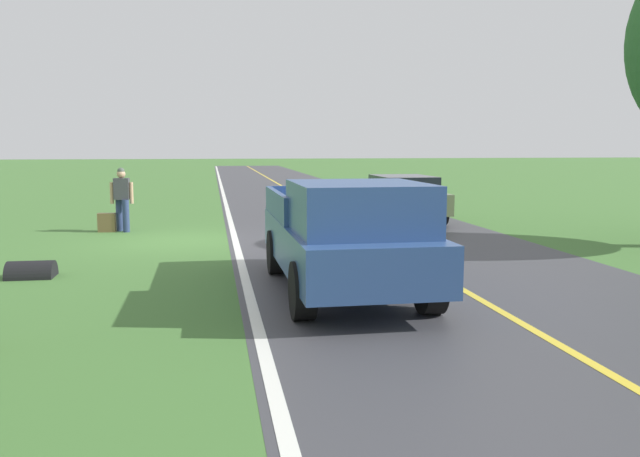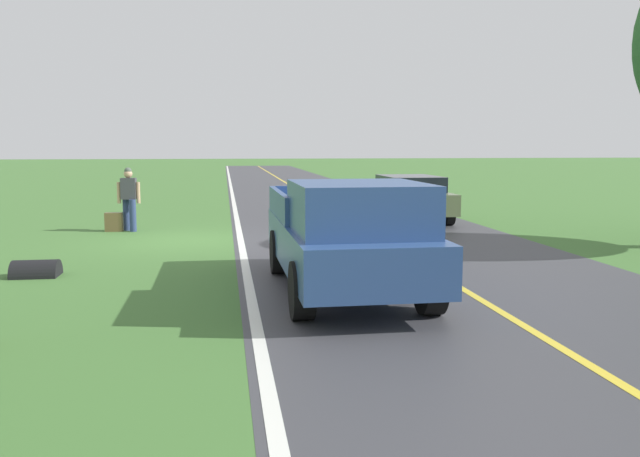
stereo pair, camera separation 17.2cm
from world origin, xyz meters
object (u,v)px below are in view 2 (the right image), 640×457
at_px(sedan_near_oncoming, 408,197).
at_px(pickup_truck_passing, 347,234).
at_px(suitcase_carried, 114,222).
at_px(hitchhiker_walking, 129,195).

bearing_deg(sedan_near_oncoming, pickup_truck_passing, 68.93).
height_order(suitcase_carried, sedan_near_oncoming, sedan_near_oncoming).
bearing_deg(pickup_truck_passing, sedan_near_oncoming, -111.07).
distance_m(suitcase_carried, pickup_truck_passing, 9.81).
bearing_deg(pickup_truck_passing, suitcase_carried, -59.88).
xyz_separation_m(hitchhiker_walking, suitcase_carried, (0.42, 0.06, -0.72)).
height_order(hitchhiker_walking, sedan_near_oncoming, hitchhiker_walking).
height_order(hitchhiker_walking, pickup_truck_passing, pickup_truck_passing).
relative_size(suitcase_carried, sedan_near_oncoming, 0.12).
bearing_deg(suitcase_carried, hitchhiker_walking, 100.86).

